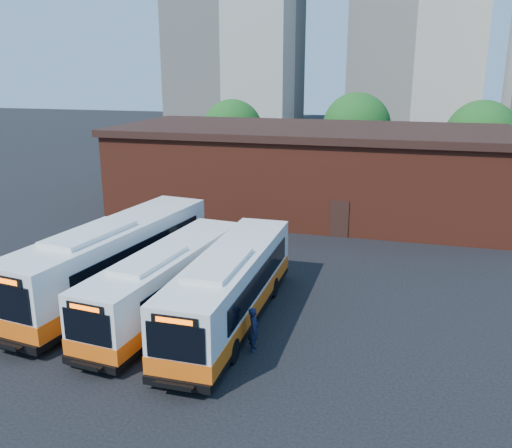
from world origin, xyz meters
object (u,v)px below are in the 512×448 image
(bus_mideast, at_px, (231,290))
(bus_west, at_px, (115,262))
(bus_midwest, at_px, (167,284))
(transit_worker, at_px, (254,329))

(bus_mideast, bearing_deg, bus_west, 167.75)
(bus_midwest, height_order, transit_worker, bus_midwest)
(bus_midwest, relative_size, bus_mideast, 0.96)
(bus_mideast, bearing_deg, transit_worker, -52.32)
(bus_midwest, xyz_separation_m, bus_mideast, (2.94, -0.03, 0.07))
(bus_midwest, bearing_deg, bus_west, 163.72)
(bus_midwest, height_order, bus_mideast, bus_mideast)
(bus_mideast, bearing_deg, bus_midwest, 179.50)
(bus_west, height_order, transit_worker, bus_west)
(bus_midwest, xyz_separation_m, transit_worker, (4.56, -2.13, -0.51))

